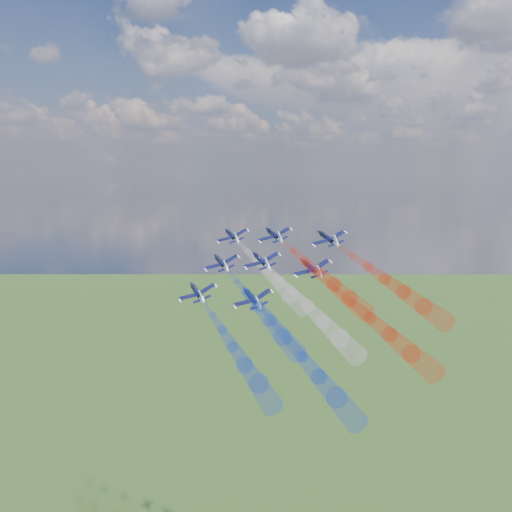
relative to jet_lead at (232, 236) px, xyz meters
The scene contains 16 objects.
jet_lead is the anchor object (origin of this frame).
trail_lead 24.51m from the jet_lead, 33.77° to the right, with size 3.76×39.06×3.76m, color white, non-canonical shape.
jet_inner_left 14.72m from the jet_lead, 64.21° to the right, with size 9.03×11.29×3.01m, color black, non-canonical shape.
trail_inner_left 37.99m from the jet_lead, 44.85° to the right, with size 3.76×39.06×3.76m, color blue, non-canonical shape.
jet_inner_right 13.77m from the jet_lead, ahead, with size 9.03×11.29×3.01m, color black, non-canonical shape.
trail_inner_right 36.62m from the jet_lead, 22.69° to the right, with size 3.76×39.06×3.76m, color red, non-canonical shape.
jet_outer_left 28.02m from the jet_lead, 70.64° to the right, with size 9.03×11.29×3.01m, color black, non-canonical shape.
trail_outer_left 49.99m from the jet_lead, 53.10° to the right, with size 3.76×39.06×3.76m, color blue, non-canonical shape.
jet_center_third 21.18m from the jet_lead, 34.18° to the right, with size 9.03×11.29×3.01m, color black, non-canonical shape.
trail_center_third 45.67m from the jet_lead, 33.96° to the right, with size 3.76×39.06×3.76m, color white, non-canonical shape.
jet_outer_right 28.12m from the jet_lead, ahead, with size 9.03×11.29×3.01m, color black, non-canonical shape.
trail_outer_right 49.75m from the jet_lead, 14.73° to the right, with size 3.76×39.06×3.76m, color red, non-canonical shape.
jet_rear_left 33.69m from the jet_lead, 45.57° to the right, with size 9.03×11.29×3.01m, color black, non-canonical shape.
trail_rear_left 57.90m from the jet_lead, 40.55° to the right, with size 3.76×39.06×3.76m, color blue, non-canonical shape.
jet_rear_right 32.36m from the jet_lead, 20.03° to the right, with size 9.03×11.29×3.01m, color black, non-canonical shape.
trail_rear_right 56.42m from the jet_lead, 25.88° to the right, with size 3.76×39.06×3.76m, color red, non-canonical shape.
Camera 1 is at (91.96, -102.96, 170.79)m, focal length 41.00 mm.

